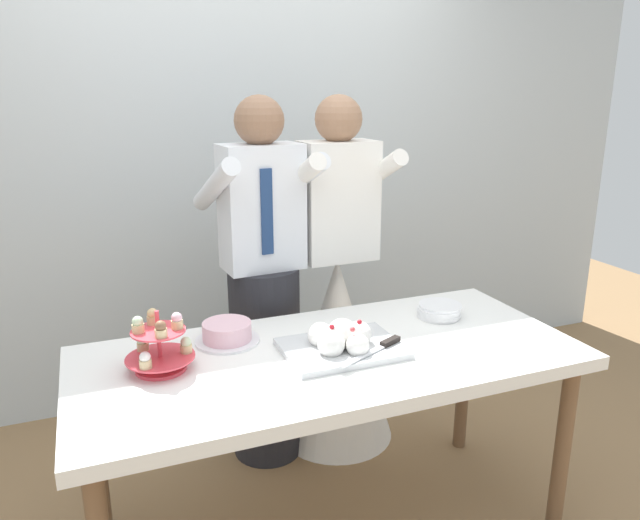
{
  "coord_description": "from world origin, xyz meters",
  "views": [
    {
      "loc": [
        -0.76,
        -1.81,
        1.68
      ],
      "look_at": [
        0.02,
        0.15,
        1.07
      ],
      "focal_mm": 33.54,
      "sensor_mm": 36.0,
      "label": 1
    }
  ],
  "objects_px": {
    "dessert_table": "(330,370)",
    "cupcake_stand": "(159,346)",
    "main_cake_tray": "(342,341)",
    "person_groom": "(264,304)",
    "round_cake": "(227,333)",
    "person_bride": "(337,326)",
    "plate_stack": "(439,311)"
  },
  "relations": [
    {
      "from": "dessert_table",
      "to": "cupcake_stand",
      "type": "distance_m",
      "value": 0.61
    },
    {
      "from": "plate_stack",
      "to": "person_groom",
      "type": "xyz_separation_m",
      "value": [
        -0.61,
        0.48,
        -0.06
      ]
    },
    {
      "from": "plate_stack",
      "to": "round_cake",
      "type": "xyz_separation_m",
      "value": [
        -0.87,
        0.08,
        0.01
      ]
    },
    {
      "from": "round_cake",
      "to": "person_groom",
      "type": "height_order",
      "value": "person_groom"
    },
    {
      "from": "main_cake_tray",
      "to": "plate_stack",
      "type": "relative_size",
      "value": 2.32
    },
    {
      "from": "cupcake_stand",
      "to": "person_bride",
      "type": "relative_size",
      "value": 0.14
    },
    {
      "from": "main_cake_tray",
      "to": "cupcake_stand",
      "type": "bearing_deg",
      "value": 171.22
    },
    {
      "from": "cupcake_stand",
      "to": "main_cake_tray",
      "type": "bearing_deg",
      "value": -8.78
    },
    {
      "from": "cupcake_stand",
      "to": "person_groom",
      "type": "bearing_deg",
      "value": 46.51
    },
    {
      "from": "person_bride",
      "to": "plate_stack",
      "type": "bearing_deg",
      "value": -63.98
    },
    {
      "from": "round_cake",
      "to": "cupcake_stand",
      "type": "bearing_deg",
      "value": -151.21
    },
    {
      "from": "main_cake_tray",
      "to": "person_groom",
      "type": "distance_m",
      "value": 0.66
    },
    {
      "from": "person_groom",
      "to": "person_bride",
      "type": "height_order",
      "value": "same"
    },
    {
      "from": "cupcake_stand",
      "to": "round_cake",
      "type": "xyz_separation_m",
      "value": [
        0.26,
        0.14,
        -0.05
      ]
    },
    {
      "from": "main_cake_tray",
      "to": "person_bride",
      "type": "relative_size",
      "value": 0.25
    },
    {
      "from": "plate_stack",
      "to": "round_cake",
      "type": "bearing_deg",
      "value": 175.0
    },
    {
      "from": "round_cake",
      "to": "plate_stack",
      "type": "bearing_deg",
      "value": -5.0
    },
    {
      "from": "person_groom",
      "to": "person_bride",
      "type": "xyz_separation_m",
      "value": [
        0.36,
        0.01,
        -0.16
      ]
    },
    {
      "from": "main_cake_tray",
      "to": "plate_stack",
      "type": "bearing_deg",
      "value": 17.75
    },
    {
      "from": "dessert_table",
      "to": "main_cake_tray",
      "type": "distance_m",
      "value": 0.12
    },
    {
      "from": "person_bride",
      "to": "person_groom",
      "type": "bearing_deg",
      "value": -177.85
    },
    {
      "from": "plate_stack",
      "to": "person_bride",
      "type": "relative_size",
      "value": 0.11
    },
    {
      "from": "dessert_table",
      "to": "plate_stack",
      "type": "bearing_deg",
      "value": 15.0
    },
    {
      "from": "main_cake_tray",
      "to": "dessert_table",
      "type": "bearing_deg",
      "value": 155.1
    },
    {
      "from": "main_cake_tray",
      "to": "plate_stack",
      "type": "xyz_separation_m",
      "value": [
        0.51,
        0.16,
        -0.01
      ]
    },
    {
      "from": "cupcake_stand",
      "to": "dessert_table",
      "type": "bearing_deg",
      "value": -7.7
    },
    {
      "from": "person_groom",
      "to": "main_cake_tray",
      "type": "bearing_deg",
      "value": -81.46
    },
    {
      "from": "main_cake_tray",
      "to": "round_cake",
      "type": "bearing_deg",
      "value": 146.38
    },
    {
      "from": "cupcake_stand",
      "to": "round_cake",
      "type": "bearing_deg",
      "value": 28.79
    },
    {
      "from": "cupcake_stand",
      "to": "plate_stack",
      "type": "distance_m",
      "value": 1.13
    },
    {
      "from": "cupcake_stand",
      "to": "main_cake_tray",
      "type": "xyz_separation_m",
      "value": [
        0.62,
        -0.1,
        -0.04
      ]
    },
    {
      "from": "main_cake_tray",
      "to": "person_bride",
      "type": "bearing_deg",
      "value": 68.06
    }
  ]
}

